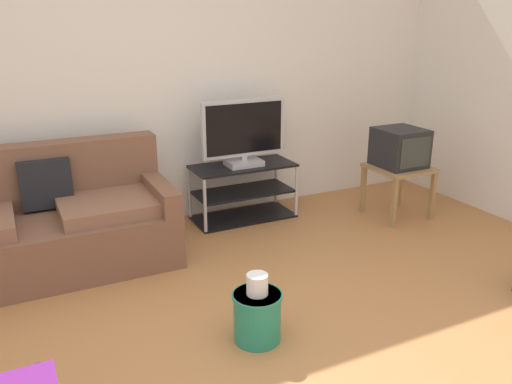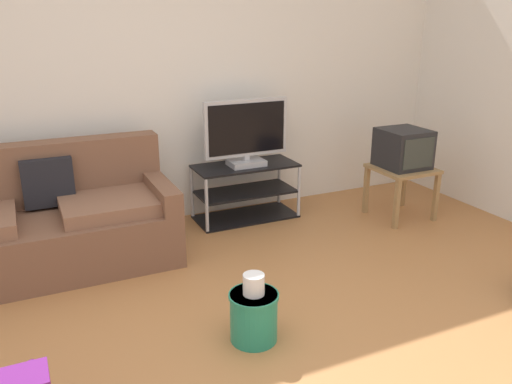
% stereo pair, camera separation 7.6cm
% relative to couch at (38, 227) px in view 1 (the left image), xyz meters
% --- Properties ---
extents(wall_back, '(9.00, 0.10, 2.70)m').
position_rel_couch_xyz_m(wall_back, '(0.87, 0.59, 1.03)').
color(wall_back, silver).
rests_on(wall_back, ground_plane).
extents(couch, '(1.89, 0.83, 0.87)m').
position_rel_couch_xyz_m(couch, '(0.00, 0.00, 0.00)').
color(couch, brown).
rests_on(couch, ground_plane).
extents(tv_stand, '(0.92, 0.42, 0.50)m').
position_rel_couch_xyz_m(tv_stand, '(1.74, 0.26, -0.07)').
color(tv_stand, black).
rests_on(tv_stand, ground_plane).
extents(flat_tv, '(0.77, 0.22, 0.58)m').
position_rel_couch_xyz_m(flat_tv, '(1.74, 0.24, 0.47)').
color(flat_tv, '#B2B2B7').
rests_on(flat_tv, tv_stand).
extents(side_table, '(0.50, 0.50, 0.47)m').
position_rel_couch_xyz_m(side_table, '(3.03, -0.30, 0.07)').
color(side_table, '#9E7A4C').
rests_on(side_table, ground_plane).
extents(crt_tv, '(0.39, 0.41, 0.34)m').
position_rel_couch_xyz_m(crt_tv, '(3.03, -0.29, 0.32)').
color(crt_tv, '#232326').
rests_on(crt_tv, side_table).
extents(cleaning_bucket, '(0.28, 0.28, 0.41)m').
position_rel_couch_xyz_m(cleaning_bucket, '(1.02, -1.49, -0.15)').
color(cleaning_bucket, '#238466').
rests_on(cleaning_bucket, ground_plane).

